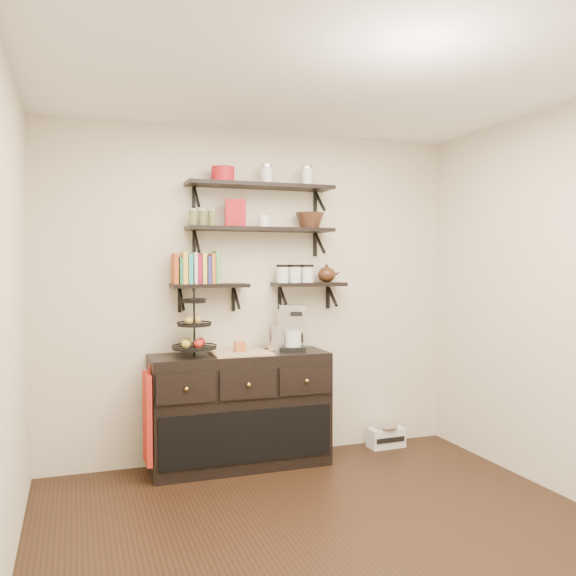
# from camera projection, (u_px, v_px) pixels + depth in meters

# --- Properties ---
(floor) EXTENTS (3.50, 3.50, 0.00)m
(floor) POSITION_uv_depth(u_px,v_px,m) (343.00, 546.00, 3.47)
(floor) COLOR black
(floor) RESTS_ON ground
(ceiling) EXTENTS (3.50, 3.50, 0.02)m
(ceiling) POSITION_uv_depth(u_px,v_px,m) (345.00, 66.00, 3.36)
(ceiling) COLOR white
(ceiling) RESTS_ON back_wall
(back_wall) EXTENTS (3.50, 0.02, 2.70)m
(back_wall) POSITION_uv_depth(u_px,v_px,m) (256.00, 295.00, 5.06)
(back_wall) COLOR beige
(back_wall) RESTS_ON ground
(left_wall) EXTENTS (0.02, 3.50, 2.70)m
(left_wall) POSITION_uv_depth(u_px,v_px,m) (1.00, 319.00, 2.84)
(left_wall) COLOR beige
(left_wall) RESTS_ON ground
(shelf_top) EXTENTS (1.20, 0.27, 0.23)m
(shelf_top) POSITION_uv_depth(u_px,v_px,m) (261.00, 186.00, 4.90)
(shelf_top) COLOR black
(shelf_top) RESTS_ON back_wall
(shelf_mid) EXTENTS (1.20, 0.27, 0.23)m
(shelf_mid) POSITION_uv_depth(u_px,v_px,m) (261.00, 230.00, 4.92)
(shelf_mid) COLOR black
(shelf_mid) RESTS_ON back_wall
(shelf_low_left) EXTENTS (0.60, 0.25, 0.23)m
(shelf_low_left) POSITION_uv_depth(u_px,v_px,m) (209.00, 286.00, 4.81)
(shelf_low_left) COLOR black
(shelf_low_left) RESTS_ON back_wall
(shelf_low_right) EXTENTS (0.60, 0.25, 0.23)m
(shelf_low_right) POSITION_uv_depth(u_px,v_px,m) (308.00, 285.00, 5.09)
(shelf_low_right) COLOR black
(shelf_low_right) RESTS_ON back_wall
(cookbooks) EXTENTS (0.36, 0.15, 0.26)m
(cookbooks) POSITION_uv_depth(u_px,v_px,m) (198.00, 269.00, 4.77)
(cookbooks) COLOR #AF4319
(cookbooks) RESTS_ON shelf_low_left
(glass_canisters) EXTENTS (0.32, 0.10, 0.13)m
(glass_canisters) POSITION_uv_depth(u_px,v_px,m) (295.00, 275.00, 5.04)
(glass_canisters) COLOR silver
(glass_canisters) RESTS_ON shelf_low_right
(sideboard) EXTENTS (1.40, 0.50, 0.92)m
(sideboard) POSITION_uv_depth(u_px,v_px,m) (240.00, 410.00, 4.81)
(sideboard) COLOR black
(sideboard) RESTS_ON floor
(fruit_stand) EXTENTS (0.34, 0.34, 0.49)m
(fruit_stand) POSITION_uv_depth(u_px,v_px,m) (195.00, 334.00, 4.67)
(fruit_stand) COLOR black
(fruit_stand) RESTS_ON sideboard
(candle) EXTENTS (0.08, 0.08, 0.08)m
(candle) POSITION_uv_depth(u_px,v_px,m) (240.00, 346.00, 4.79)
(candle) COLOR #A05224
(candle) RESTS_ON sideboard
(coffee_maker) EXTENTS (0.25, 0.25, 0.38)m
(coffee_maker) POSITION_uv_depth(u_px,v_px,m) (291.00, 328.00, 4.96)
(coffee_maker) COLOR black
(coffee_maker) RESTS_ON sideboard
(thermal_carafe) EXTENTS (0.11, 0.11, 0.22)m
(thermal_carafe) POSITION_uv_depth(u_px,v_px,m) (275.00, 338.00, 4.86)
(thermal_carafe) COLOR silver
(thermal_carafe) RESTS_ON sideboard
(apron) EXTENTS (0.04, 0.28, 0.66)m
(apron) POSITION_uv_depth(u_px,v_px,m) (147.00, 418.00, 4.48)
(apron) COLOR #A62511
(apron) RESTS_ON sideboard
(radio) EXTENTS (0.32, 0.22, 0.19)m
(radio) POSITION_uv_depth(u_px,v_px,m) (386.00, 436.00, 5.33)
(radio) COLOR silver
(radio) RESTS_ON floor
(recipe_box) EXTENTS (0.17, 0.08, 0.22)m
(recipe_box) POSITION_uv_depth(u_px,v_px,m) (235.00, 213.00, 4.84)
(recipe_box) COLOR #A31219
(recipe_box) RESTS_ON shelf_mid
(walnut_bowl) EXTENTS (0.24, 0.24, 0.13)m
(walnut_bowl) POSITION_uv_depth(u_px,v_px,m) (310.00, 221.00, 5.05)
(walnut_bowl) COLOR black
(walnut_bowl) RESTS_ON shelf_mid
(ramekins) EXTENTS (0.09, 0.09, 0.10)m
(ramekins) POSITION_uv_depth(u_px,v_px,m) (264.00, 222.00, 4.92)
(ramekins) COLOR white
(ramekins) RESTS_ON shelf_mid
(teapot) EXTENTS (0.23, 0.18, 0.15)m
(teapot) POSITION_uv_depth(u_px,v_px,m) (327.00, 273.00, 5.14)
(teapot) COLOR #3A1F11
(teapot) RESTS_ON shelf_low_right
(red_pot) EXTENTS (0.18, 0.18, 0.12)m
(red_pot) POSITION_uv_depth(u_px,v_px,m) (223.00, 175.00, 4.79)
(red_pot) COLOR #A31219
(red_pot) RESTS_ON shelf_top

